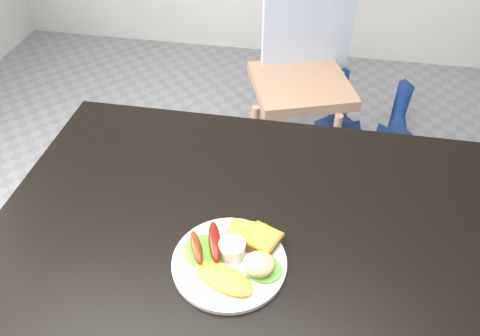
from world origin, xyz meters
The scene contains 14 objects.
dining_table centered at (0.00, 0.00, 0.73)m, with size 1.20×0.80×0.04m, color black.
dining_chair centered at (0.01, 1.09, 0.45)m, with size 0.39×0.39×0.05m, color #A87E5E.
person centered at (0.27, 0.63, 0.85)m, with size 0.61×0.41×1.71m, color navy.
plate centered at (-0.07, -0.10, 0.76)m, with size 0.23×0.23×0.01m, color white.
lettuce_left centered at (-0.12, -0.08, 0.77)m, with size 0.09×0.08×0.01m, color #378920.
lettuce_right centered at (0.00, -0.11, 0.77)m, with size 0.07×0.07×0.01m, color #4F9834.
omelette centered at (-0.07, -0.15, 0.77)m, with size 0.12×0.06×0.02m, color #FF9E39.
sausage_a centered at (-0.13, -0.09, 0.78)m, with size 0.02×0.09×0.02m, color #622F15.
sausage_b centered at (-0.10, -0.07, 0.78)m, with size 0.03×0.10×0.03m, color #640505.
ramekin centered at (-0.06, -0.08, 0.78)m, with size 0.05×0.05×0.03m, color white.
toast_a centered at (-0.05, -0.03, 0.77)m, with size 0.07×0.07×0.01m, color brown.
toast_b centered at (-0.01, -0.05, 0.78)m, with size 0.07×0.07×0.01m, color brown.
potato_salad centered at (-0.01, -0.11, 0.79)m, with size 0.06×0.06×0.03m, color #CBB187.
fork centered at (-0.10, -0.11, 0.76)m, with size 0.16×0.01×0.00m, color #ADAFB7.
Camera 1 is at (0.05, -0.65, 1.51)m, focal length 35.00 mm.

